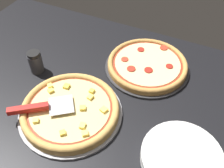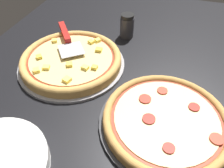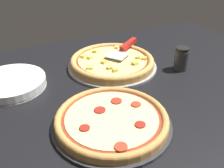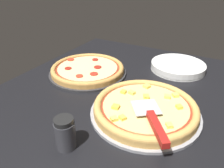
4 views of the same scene
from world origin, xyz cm
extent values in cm
cube|color=black|center=(0.00, 0.00, -1.80)|extent=(137.93, 99.58, 3.60)
cylinder|color=#939399|center=(4.14, -12.04, 0.50)|extent=(37.62, 37.62, 1.00)
cylinder|color=tan|center=(4.14, -12.04, 2.08)|extent=(35.37, 35.37, 2.17)
torus|color=tan|center=(4.14, -12.04, 3.17)|extent=(35.37, 35.37, 2.52)
cylinder|color=maroon|center=(4.14, -12.04, 3.24)|extent=(30.74, 30.74, 0.15)
cylinder|color=#E5C67A|center=(4.14, -12.04, 3.37)|extent=(29.00, 29.00, 0.40)
cube|color=#F9E05B|center=(-8.14, -6.52, 4.09)|extent=(2.67, 2.63, 1.04)
cube|color=#F9E05B|center=(14.51, -19.36, 4.09)|extent=(2.87, 2.86, 1.04)
cube|color=yellow|center=(7.59, -1.96, 4.09)|extent=(1.78, 1.86, 1.04)
cube|color=yellow|center=(-2.30, -3.99, 4.09)|extent=(2.33, 2.46, 1.04)
cube|color=yellow|center=(7.84, -22.35, 4.09)|extent=(2.64, 2.64, 1.04)
cube|color=#F9E05B|center=(15.66, -8.01, 4.09)|extent=(2.85, 2.83, 1.04)
cube|color=#F9E05B|center=(12.27, -17.10, 4.09)|extent=(2.34, 2.60, 1.04)
cube|color=#F4D64C|center=(8.59, -10.52, 4.09)|extent=(2.76, 2.72, 1.04)
cube|color=#F9E05B|center=(-3.01, -22.17, 4.09)|extent=(2.58, 2.53, 1.04)
cube|color=#F9E05B|center=(8.59, -4.88, 4.09)|extent=(2.11, 2.54, 1.04)
cube|color=#F4D64C|center=(-6.38, -8.55, 4.09)|extent=(2.47, 2.56, 1.04)
cylinder|color=#2D2D30|center=(20.67, 23.08, 0.50)|extent=(35.96, 35.96, 1.00)
cylinder|color=#C68E47|center=(20.67, 23.08, 1.91)|extent=(33.81, 33.81, 1.81)
torus|color=#C68E47|center=(20.67, 23.08, 2.81)|extent=(33.81, 33.81, 2.15)
cylinder|color=maroon|center=(20.67, 23.08, 2.89)|extent=(29.38, 29.38, 0.15)
cylinder|color=beige|center=(20.67, 23.08, 3.01)|extent=(27.72, 27.72, 0.40)
cylinder|color=#B73823|center=(23.82, 35.46, 3.41)|extent=(3.44, 3.44, 0.40)
cylinder|color=#B73823|center=(11.16, 20.76, 3.41)|extent=(3.10, 3.10, 0.40)
cylinder|color=#AD2D1E|center=(15.92, 16.46, 3.41)|extent=(3.53, 3.53, 0.40)
cylinder|color=maroon|center=(14.97, 29.94, 3.41)|extent=(3.10, 3.10, 0.40)
cylinder|color=maroon|center=(22.63, 18.76, 3.41)|extent=(3.49, 3.49, 0.40)
cylinder|color=maroon|center=(29.69, 24.70, 3.41)|extent=(2.98, 2.98, 0.40)
cube|color=#B7B7BC|center=(1.38, -13.08, 4.73)|extent=(11.83, 11.80, 0.24)
cube|color=red|center=(-7.63, -19.89, 5.61)|extent=(12.54, 10.24, 2.00)
cylinder|color=white|center=(45.28, -12.81, 0.35)|extent=(25.64, 25.64, 0.70)
cylinder|color=white|center=(45.28, -12.81, 1.05)|extent=(25.64, 25.64, 0.70)
cylinder|color=white|center=(45.28, -12.81, 1.75)|extent=(25.64, 25.64, 0.70)
cylinder|color=white|center=(45.28, -12.81, 2.45)|extent=(25.64, 25.64, 0.70)
cylinder|color=white|center=(45.28, -12.81, 3.15)|extent=(25.64, 25.64, 0.70)
cylinder|color=#333338|center=(-20.98, 1.74, 4.16)|extent=(5.77, 5.77, 8.32)
cylinder|color=black|center=(-20.98, 1.74, 9.02)|extent=(5.31, 5.31, 1.40)
camera|label=1|loc=(42.99, -58.48, 76.51)|focal=42.00mm
camera|label=2|loc=(58.98, 19.83, 49.26)|focal=35.00mm
camera|label=3|loc=(46.47, 78.86, 50.64)|focal=42.00mm
camera|label=4|loc=(-54.76, -31.64, 45.57)|focal=35.00mm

